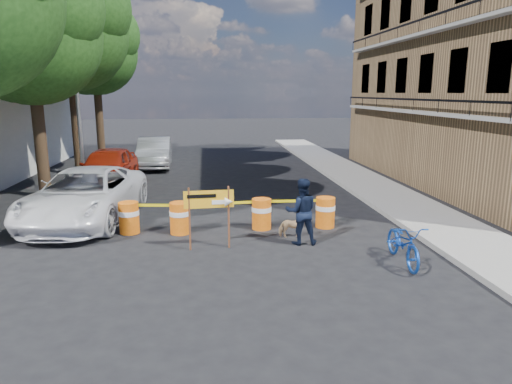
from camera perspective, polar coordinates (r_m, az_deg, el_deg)
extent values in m
plane|color=black|center=(11.47, -2.44, -7.68)|extent=(120.00, 120.00, 0.00)
cube|color=gray|center=(18.53, 15.67, -0.11)|extent=(2.40, 40.00, 0.15)
cube|color=#96744C|center=(22.76, 28.83, 16.11)|extent=(8.00, 16.00, 12.00)
cylinder|color=#332316|center=(18.83, -25.41, 6.45)|extent=(0.44, 0.44, 4.76)
sphere|color=#1B4213|center=(18.87, -26.45, 17.27)|extent=(5.00, 5.00, 5.00)
sphere|color=#1B4213|center=(18.25, -24.52, 20.36)|extent=(3.75, 3.75, 3.75)
sphere|color=#1B4213|center=(19.65, -27.75, 14.90)|extent=(3.50, 3.50, 3.50)
cylinder|color=#332316|center=(23.58, -21.60, 8.42)|extent=(0.44, 0.44, 5.32)
sphere|color=#1B4213|center=(23.71, -22.40, 18.06)|extent=(5.40, 5.40, 5.40)
sphere|color=#1B4213|center=(23.09, -20.57, 20.76)|extent=(4.05, 4.05, 4.05)
sphere|color=#1B4213|center=(24.50, -23.70, 15.95)|extent=(3.78, 3.78, 3.78)
cylinder|color=#332316|center=(28.45, -18.99, 8.74)|extent=(0.44, 0.44, 4.93)
sphere|color=#1B4213|center=(28.50, -19.53, 16.16)|extent=(4.80, 4.80, 4.80)
sphere|color=#1B4213|center=(27.94, -18.12, 18.16)|extent=(3.60, 3.60, 3.60)
sphere|color=#1B4213|center=(29.19, -20.58, 14.59)|extent=(3.36, 3.36, 3.36)
cylinder|color=gray|center=(20.93, -21.50, 11.71)|extent=(0.16, 0.16, 8.00)
cylinder|color=#DB600C|center=(13.43, -15.59, -3.12)|extent=(0.56, 0.56, 0.90)
cylinder|color=white|center=(13.39, -15.63, -2.50)|extent=(0.58, 0.58, 0.14)
cylinder|color=#DB600C|center=(13.09, -9.49, -3.23)|extent=(0.56, 0.56, 0.90)
cylinder|color=white|center=(13.05, -9.52, -2.59)|extent=(0.58, 0.58, 0.14)
cylinder|color=#DB600C|center=(13.34, 0.70, -2.75)|extent=(0.56, 0.56, 0.90)
cylinder|color=white|center=(13.31, 0.70, -2.13)|extent=(0.58, 0.58, 0.14)
cylinder|color=#DB600C|center=(13.67, 8.65, -2.53)|extent=(0.56, 0.56, 0.90)
cylinder|color=white|center=(13.63, 8.67, -1.92)|extent=(0.58, 0.58, 0.14)
cylinder|color=#592D19|center=(11.58, -8.31, -3.39)|extent=(0.05, 0.05, 1.62)
cylinder|color=#592D19|center=(11.65, -3.43, -3.18)|extent=(0.05, 0.05, 1.62)
cube|color=#F9A416|center=(11.48, -5.92, -0.91)|extent=(1.26, 0.11, 0.45)
cube|color=white|center=(11.50, -4.65, -1.27)|extent=(0.36, 0.03, 0.11)
cone|color=white|center=(11.53, -3.44, -1.22)|extent=(0.21, 0.25, 0.23)
cube|color=black|center=(11.43, -6.82, -0.53)|extent=(0.72, 0.06, 0.09)
imported|color=black|center=(12.00, 5.69, -2.43)|extent=(0.90, 0.72, 1.76)
imported|color=#1546AF|center=(11.09, 18.11, -3.84)|extent=(0.72, 1.03, 1.90)
imported|color=tan|center=(12.62, 4.59, -4.34)|extent=(0.76, 0.38, 0.62)
imported|color=white|center=(15.06, -20.60, -0.40)|extent=(3.32, 6.09, 1.62)
imported|color=#9A210C|center=(20.21, -18.01, 2.94)|extent=(2.16, 4.97, 1.67)
imported|color=#A8ABAF|center=(25.07, -12.57, 4.86)|extent=(1.87, 4.84, 1.57)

